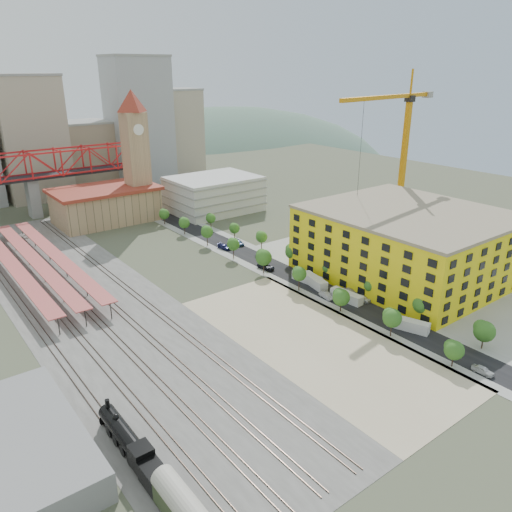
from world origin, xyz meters
TOP-DOWN VIEW (x-y plane):
  - ground at (0.00, 0.00)m, footprint 400.00×400.00m
  - ballast_strip at (-36.00, 17.50)m, footprint 36.00×165.00m
  - dirt_lot at (-4.00, -31.50)m, footprint 28.00×67.00m
  - street_asphalt at (16.00, 15.00)m, footprint 12.00×170.00m
  - sidewalk_west at (10.50, 15.00)m, footprint 3.00×170.00m
  - sidewalk_east at (21.50, 15.00)m, footprint 3.00×170.00m
  - construction_pad at (45.00, -20.00)m, footprint 50.00×90.00m
  - rail_tracks at (-37.80, 17.50)m, footprint 26.56×160.00m
  - platform_canopies at (-41.00, 45.00)m, footprint 16.00×80.00m
  - station_hall at (-5.00, 82.00)m, footprint 38.00×24.00m
  - clock_tower at (8.00, 79.99)m, footprint 12.00×12.00m
  - parking_garage at (36.00, 70.00)m, footprint 34.00×26.00m
  - truss_bridge at (-25.00, 105.00)m, footprint 94.00×9.60m
  - construction_building at (42.00, -20.00)m, footprint 44.60×50.60m
  - warehouse at (-66.00, -30.00)m, footprint 22.00×32.00m
  - street_trees at (16.00, 5.00)m, footprint 15.40×124.40m
  - skyline at (7.47, 142.31)m, footprint 133.00×46.00m
  - distant_hills at (45.28, 260.00)m, footprint 647.00×264.00m
  - locomotive at (-50.00, -39.54)m, footprint 2.98×23.00m
  - tower_crane at (65.91, 3.70)m, footprint 51.19×9.15m
  - site_trailer_a at (16.00, -40.57)m, footprint 5.35×9.36m
  - site_trailer_b at (16.00, -21.84)m, footprint 3.09×9.03m
  - site_trailer_c at (16.00, -10.10)m, footprint 4.36×9.90m
  - site_trailer_d at (16.00, -7.28)m, footprint 3.39×9.40m
  - car_0 at (13.00, -60.00)m, footprint 1.86×4.31m
  - car_1 at (13.00, -17.70)m, footprint 2.09×4.67m
  - car_2 at (13.00, 7.03)m, footprint 3.16×5.85m
  - car_3 at (13.00, 28.75)m, footprint 2.89×5.52m
  - car_4 at (19.00, -24.43)m, footprint 2.47×4.72m
  - car_5 at (19.00, -20.19)m, footprint 2.12×4.99m
  - car_6 at (19.00, -5.43)m, footprint 2.92×5.06m
  - car_7 at (19.00, 29.31)m, footprint 3.05×5.72m

SIDE VIEW (x-z plane):
  - distant_hills at x=45.28m, z-range -193.04..33.96m
  - ground at x=0.00m, z-range 0.00..0.00m
  - street_trees at x=16.00m, z-range -4.00..4.00m
  - sidewalk_west at x=10.50m, z-range 0.00..0.04m
  - sidewalk_east at x=21.50m, z-range 0.00..0.04m
  - ballast_strip at x=-36.00m, z-range 0.00..0.06m
  - dirt_lot at x=-4.00m, z-range 0.00..0.06m
  - street_asphalt at x=16.00m, z-range 0.00..0.06m
  - construction_pad at x=45.00m, z-range 0.00..0.06m
  - rail_tracks at x=-37.80m, z-range 0.06..0.24m
  - car_6 at x=19.00m, z-range 0.00..1.33m
  - car_0 at x=13.00m, z-range 0.00..1.45m
  - car_1 at x=13.00m, z-range 0.00..1.49m
  - car_3 at x=13.00m, z-range 0.00..1.53m
  - car_4 at x=19.00m, z-range 0.00..1.53m
  - car_2 at x=13.00m, z-range 0.00..1.56m
  - car_7 at x=19.00m, z-range 0.00..1.58m
  - car_5 at x=19.00m, z-range 0.00..1.60m
  - site_trailer_b at x=16.00m, z-range 0.00..2.43m
  - site_trailer_a at x=16.00m, z-range 0.00..2.49m
  - site_trailer_d at x=16.00m, z-range 0.00..2.52m
  - site_trailer_c at x=16.00m, z-range 0.00..2.62m
  - locomotive at x=-50.00m, z-range -0.73..5.02m
  - warehouse at x=-66.00m, z-range 0.00..5.00m
  - platform_canopies at x=-41.00m, z-range 1.93..6.06m
  - station_hall at x=-5.00m, z-range 0.12..13.22m
  - parking_garage at x=36.00m, z-range 0.00..14.00m
  - construction_building at x=42.00m, z-range 0.01..18.81m
  - truss_bridge at x=-25.00m, z-range 6.06..31.66m
  - skyline at x=7.47m, z-range -7.19..52.81m
  - clock_tower at x=8.00m, z-range 2.70..54.70m
  - tower_crane at x=65.91m, z-range 6.44..61.39m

